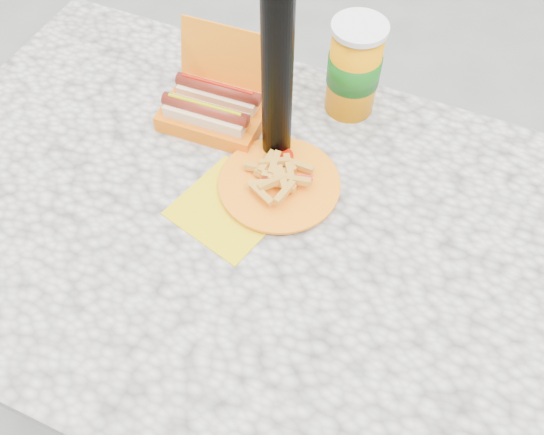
% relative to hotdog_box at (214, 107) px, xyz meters
% --- Properties ---
extents(ground, '(60.00, 60.00, 0.00)m').
position_rel_hotdog_box_xyz_m(ground, '(0.13, -0.19, -0.78)').
color(ground, slate).
extents(picnic_table, '(1.20, 0.80, 0.75)m').
position_rel_hotdog_box_xyz_m(picnic_table, '(0.13, -0.19, -0.14)').
color(picnic_table, beige).
rests_on(picnic_table, ground).
extents(hotdog_box, '(0.19, 0.16, 0.15)m').
position_rel_hotdog_box_xyz_m(hotdog_box, '(0.00, 0.00, 0.00)').
color(hotdog_box, orange).
rests_on(hotdog_box, picnic_table).
extents(fries_plate, '(0.26, 0.28, 0.04)m').
position_rel_hotdog_box_xyz_m(fries_plate, '(0.17, -0.10, -0.02)').
color(fries_plate, yellow).
rests_on(fries_plate, picnic_table).
extents(soda_cup, '(0.10, 0.10, 0.18)m').
position_rel_hotdog_box_xyz_m(soda_cup, '(0.21, 0.13, 0.06)').
color(soda_cup, '#FF9200').
rests_on(soda_cup, picnic_table).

